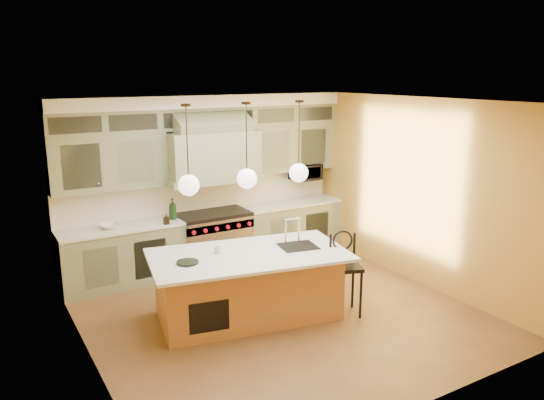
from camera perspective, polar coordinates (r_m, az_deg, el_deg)
floor at (r=7.51m, az=0.78°, el=-12.11°), size 5.00×5.00×0.00m
ceiling at (r=6.78m, az=0.86°, el=10.58°), size 5.00×5.00×0.00m
wall_back at (r=9.17m, az=-7.38°, el=2.11°), size 5.00×0.00×5.00m
wall_front at (r=5.14m, az=15.68°, el=-7.47°), size 5.00×0.00×5.00m
wall_left at (r=6.13m, az=-19.59°, el=-4.35°), size 0.00×5.00×5.00m
wall_right at (r=8.54m, az=15.26°, el=0.90°), size 0.00×5.00×5.00m
back_cabinetry at (r=8.94m, az=-6.70°, el=1.70°), size 5.00×0.77×2.90m
range at (r=9.10m, az=-6.30°, el=-4.23°), size 1.20×0.74×0.96m
kitchen_island at (r=7.26m, az=-2.54°, el=-8.99°), size 2.81×1.84×1.35m
counter_stool at (r=7.35m, az=7.84°, el=-7.26°), size 0.52×0.52×1.15m
microwave at (r=9.88m, az=3.64°, el=3.03°), size 0.54×0.37×0.30m
oil_bottle_a at (r=8.68m, az=-10.64°, el=-0.95°), size 0.14×0.14×0.34m
oil_bottle_b at (r=8.43m, az=-11.30°, el=-2.03°), size 0.08×0.09×0.17m
fruit_bowl at (r=8.44m, az=-17.08°, el=-2.69°), size 0.32×0.32×0.07m
cup at (r=7.07m, az=-5.90°, el=-5.36°), size 0.12×0.12×0.09m
pendant_left at (r=6.50m, az=-8.95°, el=1.83°), size 0.26×0.26×1.11m
pendant_center at (r=6.83m, az=-2.72°, el=2.55°), size 0.26×0.26×1.11m
pendant_right at (r=7.23m, az=2.89°, el=3.17°), size 0.26×0.26×1.11m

